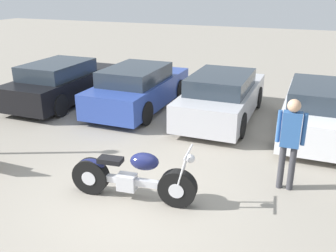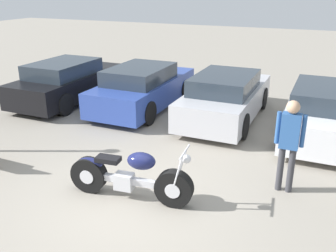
# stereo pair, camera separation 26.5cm
# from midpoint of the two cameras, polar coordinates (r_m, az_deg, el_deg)

# --- Properties ---
(ground_plane) EXTENTS (60.00, 60.00, 0.00)m
(ground_plane) POSITION_cam_midpoint_polar(r_m,az_deg,el_deg) (6.94, -4.65, -11.35)
(ground_plane) COLOR gray
(motorcycle) EXTENTS (2.35, 0.64, 1.08)m
(motorcycle) POSITION_cam_midpoint_polar(r_m,az_deg,el_deg) (6.83, -4.83, -7.66)
(motorcycle) COLOR black
(motorcycle) RESTS_ON ground_plane
(parked_car_black) EXTENTS (1.83, 4.35, 1.36)m
(parked_car_black) POSITION_cam_midpoint_polar(r_m,az_deg,el_deg) (12.89, -14.37, 6.57)
(parked_car_black) COLOR black
(parked_car_black) RESTS_ON ground_plane
(parked_car_blue) EXTENTS (1.83, 4.35, 1.36)m
(parked_car_blue) POSITION_cam_midpoint_polar(r_m,az_deg,el_deg) (11.74, -3.15, 5.83)
(parked_car_blue) COLOR #2D479E
(parked_car_blue) RESTS_ON ground_plane
(parked_car_silver) EXTENTS (1.83, 4.35, 1.36)m
(parked_car_silver) POSITION_cam_midpoint_polar(r_m,az_deg,el_deg) (10.88, 9.50, 4.35)
(parked_car_silver) COLOR #BCBCC1
(parked_car_silver) RESTS_ON ground_plane
(parked_car_white) EXTENTS (1.83, 4.35, 1.36)m
(parked_car_white) POSITION_cam_midpoint_polar(r_m,az_deg,el_deg) (10.35, 23.41, 2.03)
(parked_car_white) COLOR white
(parked_car_white) RESTS_ON ground_plane
(person_standing) EXTENTS (0.52, 0.24, 1.79)m
(person_standing) POSITION_cam_midpoint_polar(r_m,az_deg,el_deg) (7.16, 19.02, -1.81)
(person_standing) COLOR #38383D
(person_standing) RESTS_ON ground_plane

